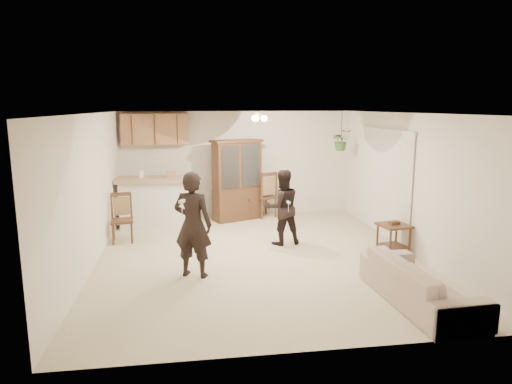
{
  "coord_description": "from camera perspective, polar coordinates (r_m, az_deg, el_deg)",
  "views": [
    {
      "loc": [
        -1.14,
        -7.65,
        2.62
      ],
      "look_at": [
        0.04,
        0.4,
        1.08
      ],
      "focal_mm": 32.0,
      "sensor_mm": 36.0,
      "label": 1
    }
  ],
  "objects": [
    {
      "name": "child",
      "position": [
        8.71,
        3.28,
        -2.21
      ],
      "size": [
        0.72,
        0.6,
        1.35
      ],
      "primitive_type": "imported",
      "rotation": [
        0.0,
        0.0,
        3.29
      ],
      "color": "black",
      "rests_on": "floor"
    },
    {
      "name": "controller_child",
      "position": [
        8.35,
        4.09,
        -1.3
      ],
      "size": [
        0.06,
        0.13,
        0.04
      ],
      "primitive_type": "cube",
      "rotation": [
        0.0,
        0.0,
        3.29
      ],
      "color": "white",
      "rests_on": "child"
    },
    {
      "name": "wall_back",
      "position": [
        11.04,
        -2.34,
        3.57
      ],
      "size": [
        5.5,
        0.02,
        2.5
      ],
      "primitive_type": "cube",
      "color": "silver",
      "rests_on": "ground"
    },
    {
      "name": "wall_front",
      "position": [
        4.75,
        5.97,
        -6.1
      ],
      "size": [
        5.5,
        0.02,
        2.5
      ],
      "primitive_type": "cube",
      "color": "silver",
      "rests_on": "ground"
    },
    {
      "name": "ceiling",
      "position": [
        7.74,
        0.15,
        9.83
      ],
      "size": [
        5.5,
        6.5,
        0.02
      ],
      "primitive_type": "cube",
      "color": "silver",
      "rests_on": "wall_back"
    },
    {
      "name": "sofa",
      "position": [
        6.56,
        19.8,
        -10.02
      ],
      "size": [
        0.83,
        1.91,
        0.73
      ],
      "primitive_type": "imported",
      "rotation": [
        0.0,
        0.0,
        1.63
      ],
      "color": "beige",
      "rests_on": "floor"
    },
    {
      "name": "adult",
      "position": [
        7.05,
        -7.91,
        -3.5
      ],
      "size": [
        0.77,
        0.65,
        1.8
      ],
      "primitive_type": "imported",
      "rotation": [
        0.0,
        0.0,
        2.74
      ],
      "color": "black",
      "rests_on": "floor"
    },
    {
      "name": "chair_hutch_right",
      "position": [
        10.92,
        1.0,
        -1.51
      ],
      "size": [
        0.64,
        0.64,
        1.1
      ],
      "rotation": [
        0.0,
        0.0,
        3.58
      ],
      "color": "#392514",
      "rests_on": "floor"
    },
    {
      "name": "controller_adult",
      "position": [
        6.63,
        -9.26,
        -1.18
      ],
      "size": [
        0.1,
        0.15,
        0.04
      ],
      "primitive_type": "cube",
      "rotation": [
        0.0,
        0.0,
        2.74
      ],
      "color": "white",
      "rests_on": "adult"
    },
    {
      "name": "china_hutch",
      "position": [
        10.55,
        -2.43,
        1.43
      ],
      "size": [
        1.27,
        0.86,
        1.86
      ],
      "rotation": [
        0.0,
        0.0,
        0.38
      ],
      "color": "#392514",
      "rests_on": "floor"
    },
    {
      "name": "wall_right",
      "position": [
        8.69,
        18.39,
        1.09
      ],
      "size": [
        0.02,
        6.5,
        2.5
      ],
      "primitive_type": "cube",
      "color": "silver",
      "rests_on": "ground"
    },
    {
      "name": "wall_left",
      "position": [
        7.94,
        -19.9,
        0.13
      ],
      "size": [
        0.02,
        6.5,
        2.5
      ],
      "primitive_type": "cube",
      "color": "silver",
      "rests_on": "ground"
    },
    {
      "name": "bar_top",
      "position": [
        10.15,
        -12.24,
        1.56
      ],
      "size": [
        1.75,
        0.7,
        0.08
      ],
      "primitive_type": "cube",
      "color": "tan",
      "rests_on": "breakfast_bar"
    },
    {
      "name": "plant_cord",
      "position": [
        10.63,
        10.66,
        8.13
      ],
      "size": [
        0.01,
        0.01,
        0.65
      ],
      "primitive_type": "cylinder",
      "color": "black",
      "rests_on": "ceiling"
    },
    {
      "name": "chair_hutch_left",
      "position": [
        10.86,
        -0.77,
        -1.6
      ],
      "size": [
        0.67,
        0.67,
        1.08
      ],
      "rotation": [
        0.0,
        0.0,
        -0.93
      ],
      "color": "#392514",
      "rests_on": "floor"
    },
    {
      "name": "upper_cabinets",
      "position": [
        10.76,
        -12.48,
        7.69
      ],
      "size": [
        1.5,
        0.34,
        0.7
      ],
      "primitive_type": "cube",
      "color": "#9C6644",
      "rests_on": "wall_back"
    },
    {
      "name": "hanging_plant",
      "position": [
        10.65,
        10.6,
        6.38
      ],
      "size": [
        0.43,
        0.37,
        0.48
      ],
      "primitive_type": "imported",
      "color": "#275722",
      "rests_on": "ceiling"
    },
    {
      "name": "floor",
      "position": [
        8.17,
        0.14,
        -8.0
      ],
      "size": [
        6.5,
        6.5,
        0.0
      ],
      "primitive_type": "plane",
      "color": "#BAAA8C",
      "rests_on": "ground"
    },
    {
      "name": "breakfast_bar",
      "position": [
        10.25,
        -12.12,
        -1.47
      ],
      "size": [
        1.6,
        0.55,
        1.0
      ],
      "primitive_type": "cube",
      "color": "silver",
      "rests_on": "floor"
    },
    {
      "name": "side_table",
      "position": [
        8.56,
        16.79,
        -5.6
      ],
      "size": [
        0.58,
        0.58,
        0.61
      ],
      "rotation": [
        0.0,
        0.0,
        0.17
      ],
      "color": "#392514",
      "rests_on": "floor"
    },
    {
      "name": "chair_bar",
      "position": [
        9.29,
        -16.36,
        -4.4
      ],
      "size": [
        0.47,
        0.47,
        0.95
      ],
      "rotation": [
        0.0,
        0.0,
        0.12
      ],
      "color": "#392514",
      "rests_on": "floor"
    },
    {
      "name": "vertical_blinds",
      "position": [
        9.5,
        15.71,
        1.1
      ],
      "size": [
        0.06,
        2.3,
        2.1
      ],
      "primitive_type": null,
      "color": "silver",
      "rests_on": "wall_right"
    },
    {
      "name": "ceiling_fixture",
      "position": [
        8.95,
        0.29,
        9.3
      ],
      "size": [
        0.36,
        0.36,
        0.2
      ],
      "primitive_type": null,
      "color": "#FFE3BF",
      "rests_on": "ceiling"
    }
  ]
}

